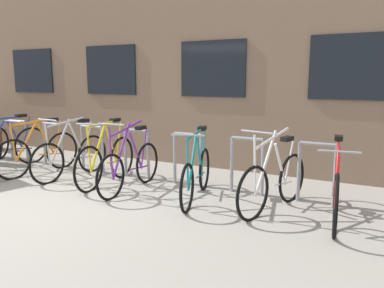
# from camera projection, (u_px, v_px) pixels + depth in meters

# --- Properties ---
(ground_plane) EXTENTS (42.00, 42.00, 0.00)m
(ground_plane) POSITION_uv_depth(u_px,v_px,m) (32.00, 206.00, 5.20)
(ground_plane) COLOR #9E998E
(storefront_building) EXTENTS (28.00, 5.10, 6.20)m
(storefront_building) POSITION_uv_depth(u_px,v_px,m) (212.00, 22.00, 9.67)
(storefront_building) COLOR #7A604C
(storefront_building) RESTS_ON ground
(bike_rack) EXTENTS (6.53, 0.05, 0.86)m
(bike_rack) POSITION_uv_depth(u_px,v_px,m) (137.00, 149.00, 6.60)
(bike_rack) COLOR gray
(bike_rack) RESTS_ON ground
(bicycle_teal) EXTENTS (0.57, 1.69, 1.03)m
(bicycle_teal) POSITION_uv_depth(u_px,v_px,m) (197.00, 173.00, 5.45)
(bicycle_teal) COLOR black
(bicycle_teal) RESTS_ON ground
(bicycle_orange) EXTENTS (0.44, 1.73, 1.03)m
(bicycle_orange) POSITION_uv_depth(u_px,v_px,m) (39.00, 152.00, 6.96)
(bicycle_orange) COLOR black
(bicycle_orange) RESTS_ON ground
(bicycle_white) EXTENTS (0.55, 1.63, 1.11)m
(bicycle_white) POSITION_uv_depth(u_px,v_px,m) (274.00, 181.00, 5.00)
(bicycle_white) COLOR black
(bicycle_white) RESTS_ON ground
(bicycle_purple) EXTENTS (0.44, 1.70, 1.10)m
(bicycle_purple) POSITION_uv_depth(u_px,v_px,m) (130.00, 166.00, 5.91)
(bicycle_purple) COLOR black
(bicycle_purple) RESTS_ON ground
(bicycle_yellow) EXTENTS (0.44, 1.68, 1.07)m
(bicycle_yellow) POSITION_uv_depth(u_px,v_px,m) (107.00, 160.00, 6.25)
(bicycle_yellow) COLOR black
(bicycle_yellow) RESTS_ON ground
(bicycle_blue) EXTENTS (0.44, 1.75, 1.03)m
(bicycle_blue) POSITION_uv_depth(u_px,v_px,m) (8.00, 147.00, 7.40)
(bicycle_blue) COLOR black
(bicycle_blue) RESTS_ON ground
(bicycle_silver) EXTENTS (0.44, 1.69, 1.08)m
(bicycle_silver) POSITION_uv_depth(u_px,v_px,m) (71.00, 155.00, 6.68)
(bicycle_silver) COLOR black
(bicycle_silver) RESTS_ON ground
(bicycle_red) EXTENTS (0.44, 1.79, 1.01)m
(bicycle_red) POSITION_uv_depth(u_px,v_px,m) (336.00, 188.00, 4.65)
(bicycle_red) COLOR black
(bicycle_red) RESTS_ON ground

